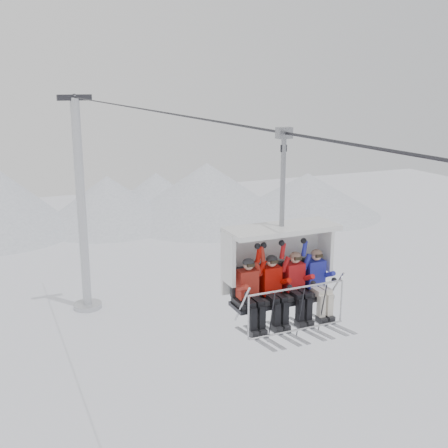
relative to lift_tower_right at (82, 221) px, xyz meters
name	(u,v)px	position (x,y,z in m)	size (l,w,h in m)	color
ridgeline	(30,206)	(-1.58, 20.05, -2.94)	(72.00, 21.00, 7.00)	white
lift_tower_right	(82,221)	(0.00, 0.00, 0.00)	(2.00, 1.80, 13.48)	#B7BABF
haul_cable	(224,123)	(0.00, -22.00, 7.52)	(0.06, 0.06, 50.00)	#2B2B2F
chairlift_carrier	(278,260)	(0.00, -24.79, 4.89)	(2.33, 1.17, 3.98)	black
skier_far_left	(250,292)	(-0.79, -25.10, 4.42)	(0.40, 1.69, 1.59)	#AB261A
skier_center_left	(273,288)	(-0.26, -25.10, 4.42)	(0.40, 1.69, 1.59)	#BD0E04
skier_center_right	(297,284)	(0.29, -25.10, 4.42)	(0.40, 1.69, 1.59)	red
skier_far_right	(318,281)	(0.80, -25.10, 4.42)	(0.39, 1.69, 1.58)	#262BAE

